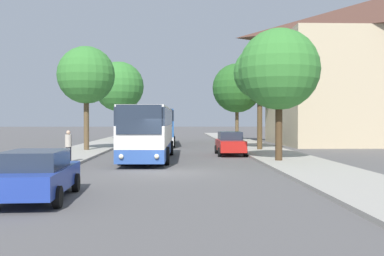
% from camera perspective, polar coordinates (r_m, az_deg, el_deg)
% --- Properties ---
extents(ground_plane, '(300.00, 300.00, 0.00)m').
position_cam_1_polar(ground_plane, '(20.98, -2.83, -5.65)').
color(ground_plane, '#565454').
rests_on(ground_plane, ground).
extents(sidewalk_left, '(4.00, 120.00, 0.15)m').
position_cam_1_polar(sidewalk_left, '(22.24, -21.26, -5.14)').
color(sidewalk_left, '#A39E93').
rests_on(sidewalk_left, ground_plane).
extents(sidewalk_right, '(4.00, 120.00, 0.15)m').
position_cam_1_polar(sidewalk_right, '(21.98, 15.81, -5.18)').
color(sidewalk_right, '#A39E93').
rests_on(sidewalk_right, ground_plane).
extents(building_right_background, '(21.37, 14.30, 14.92)m').
position_cam_1_polar(building_right_background, '(49.62, 23.22, 6.74)').
color(building_right_background, '#C6B28E').
rests_on(building_right_background, ground_plane).
extents(bus_front, '(2.92, 11.65, 3.21)m').
position_cam_1_polar(bus_front, '(27.69, -5.50, -0.47)').
color(bus_front, '#2D519E').
rests_on(bus_front, ground_plane).
extents(bus_middle, '(3.02, 11.85, 3.41)m').
position_cam_1_polar(bus_middle, '(43.68, -4.09, 0.19)').
color(bus_middle, silver).
rests_on(bus_middle, ground_plane).
extents(parked_car_left_curb, '(2.25, 4.72, 1.51)m').
position_cam_1_polar(parked_car_left_curb, '(14.51, -19.20, -5.55)').
color(parked_car_left_curb, '#233D9E').
rests_on(parked_car_left_curb, ground_plane).
extents(parked_car_right_near, '(1.95, 4.62, 1.63)m').
position_cam_1_polar(parked_car_right_near, '(31.34, 4.86, -1.92)').
color(parked_car_right_near, red).
rests_on(parked_car_right_near, ground_plane).
extents(pedestrian_waiting_near, '(0.36, 0.36, 1.72)m').
position_cam_1_polar(pedestrian_waiting_near, '(25.40, -15.42, -2.22)').
color(pedestrian_waiting_near, '#23232D').
rests_on(pedestrian_waiting_near, sidewalk_left).
extents(tree_left_near, '(4.41, 4.41, 7.96)m').
position_cam_1_polar(tree_left_near, '(35.65, -13.29, 6.52)').
color(tree_left_near, brown).
rests_on(tree_left_near, sidewalk_left).
extents(tree_left_far, '(6.07, 6.07, 9.45)m').
position_cam_1_polar(tree_left_far, '(55.76, -9.27, 5.22)').
color(tree_left_far, brown).
rests_on(tree_left_far, sidewalk_left).
extents(tree_right_near, '(5.63, 5.63, 8.79)m').
position_cam_1_polar(tree_right_near, '(51.90, 5.73, 5.06)').
color(tree_right_near, brown).
rests_on(tree_right_near, sidewalk_right).
extents(tree_right_mid, '(4.61, 4.61, 7.47)m').
position_cam_1_polar(tree_right_mid, '(26.05, 10.99, 7.30)').
color(tree_right_mid, '#47331E').
rests_on(tree_right_mid, sidewalk_right).
extents(tree_right_far, '(4.13, 4.13, 8.06)m').
position_cam_1_polar(tree_right_far, '(35.73, 8.61, 6.90)').
color(tree_right_far, '#513D23').
rests_on(tree_right_far, sidewalk_right).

